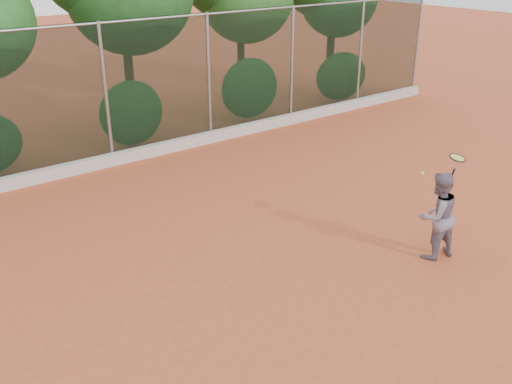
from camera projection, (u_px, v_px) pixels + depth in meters
ground at (293, 279)px, 9.52m from camera, size 80.00×80.00×0.00m
concrete_curb at (116, 159)px, 14.40m from camera, size 24.00×0.20×0.30m
tennis_player at (437, 216)px, 9.92m from camera, size 0.88×0.75×1.60m
chainlink_fence at (105, 91)px, 13.85m from camera, size 24.09×0.09×3.50m
tennis_racket at (457, 160)px, 9.59m from camera, size 0.34×0.34×0.54m
tennis_ball_in_flight at (422, 173)px, 8.85m from camera, size 0.07×0.07×0.07m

